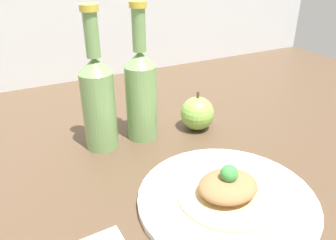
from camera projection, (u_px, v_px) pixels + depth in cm
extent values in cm
cube|color=brown|center=(162.00, 165.00, 66.03)|extent=(180.00, 110.00, 4.00)
cylinder|color=silver|center=(227.00, 199.00, 52.85)|extent=(28.74, 28.74, 1.26)
torus|color=silver|center=(227.00, 197.00, 52.65)|extent=(27.33, 27.33, 0.89)
cylinder|color=#D6BC7F|center=(227.00, 195.00, 52.47)|extent=(16.13, 16.13, 0.40)
ellipsoid|color=#9E6B42|center=(228.00, 186.00, 51.66)|extent=(9.79, 8.33, 3.18)
sphere|color=green|center=(229.00, 173.00, 50.57)|extent=(2.82, 2.82, 2.82)
cylinder|color=#729E5B|center=(100.00, 111.00, 65.37)|extent=(6.64, 6.64, 16.00)
cone|color=#729E5B|center=(95.00, 65.00, 61.08)|extent=(6.64, 6.64, 2.99)
cylinder|color=#729E5B|center=(92.00, 35.00, 58.56)|extent=(2.65, 2.65, 8.17)
cylinder|color=gold|center=(89.00, 8.00, 56.45)|extent=(3.32, 3.32, 1.20)
cylinder|color=#729E5B|center=(143.00, 102.00, 69.27)|extent=(6.64, 6.64, 16.00)
cone|color=#729E5B|center=(142.00, 58.00, 64.98)|extent=(6.64, 6.64, 2.99)
cylinder|color=#729E5B|center=(140.00, 30.00, 62.47)|extent=(2.65, 2.65, 8.17)
cylinder|color=gold|center=(140.00, 4.00, 60.35)|extent=(3.32, 3.32, 1.20)
sphere|color=#84B74C|center=(197.00, 113.00, 74.08)|extent=(7.63, 7.63, 7.63)
cylinder|color=brown|center=(198.00, 95.00, 72.08)|extent=(0.61, 0.61, 1.72)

